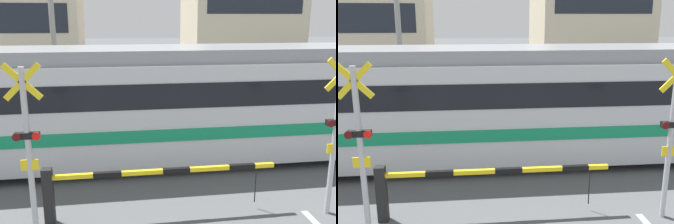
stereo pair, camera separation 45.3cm
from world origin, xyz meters
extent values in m
cube|color=#6B6051|center=(0.00, 9.80, 0.04)|extent=(50.00, 0.10, 0.08)
cube|color=#6B6051|center=(0.00, 11.24, 0.04)|extent=(50.00, 0.10, 0.08)
cube|color=silver|center=(-3.42, 10.52, 1.58)|extent=(19.45, 2.80, 2.71)
cube|color=gray|center=(-3.42, 10.52, 3.12)|extent=(19.25, 2.46, 0.36)
cube|color=#148C59|center=(-3.42, 10.52, 1.18)|extent=(19.47, 2.86, 0.32)
cube|color=black|center=(-3.42, 10.52, 2.20)|extent=(18.67, 2.84, 0.64)
cylinder|color=black|center=(2.61, 9.80, 0.38)|extent=(0.76, 0.12, 0.76)
cylinder|color=black|center=(2.61, 11.24, 0.38)|extent=(0.76, 0.12, 0.76)
cube|color=black|center=(-2.82, 7.27, 0.60)|extent=(0.20, 0.20, 1.20)
cube|color=yellow|center=(-0.45, 7.27, 1.00)|extent=(4.74, 0.09, 0.09)
cube|color=black|center=(-1.63, 7.27, 1.00)|extent=(0.57, 0.10, 0.10)
cube|color=black|center=(-0.21, 7.27, 1.00)|extent=(0.57, 0.10, 0.10)
cube|color=black|center=(1.21, 7.27, 1.00)|extent=(0.57, 0.10, 0.10)
cylinder|color=black|center=(1.54, 7.27, 0.55)|extent=(0.02, 0.02, 0.80)
cube|color=black|center=(2.82, 13.42, 0.60)|extent=(0.20, 0.20, 1.20)
cube|color=yellow|center=(0.45, 13.42, 1.00)|extent=(4.74, 0.09, 0.09)
cube|color=black|center=(1.63, 13.42, 1.00)|extent=(0.57, 0.10, 0.10)
cube|color=black|center=(0.21, 13.42, 1.00)|extent=(0.57, 0.10, 0.10)
cube|color=black|center=(-1.21, 13.42, 1.00)|extent=(0.57, 0.10, 0.10)
cylinder|color=black|center=(-1.54, 13.42, 0.55)|extent=(0.02, 0.02, 0.80)
cylinder|color=#B2B2B7|center=(-3.02, 6.85, 1.64)|extent=(0.11, 0.11, 3.27)
cube|color=yellow|center=(-3.02, 6.85, 3.01)|extent=(0.68, 0.04, 0.68)
cube|color=yellow|center=(-3.02, 6.85, 3.01)|extent=(0.68, 0.04, 0.68)
cube|color=black|center=(-3.02, 6.85, 2.03)|extent=(0.44, 0.12, 0.12)
cylinder|color=#4C0C0C|center=(-3.19, 6.77, 2.03)|extent=(0.15, 0.03, 0.15)
cylinder|color=red|center=(-2.85, 6.77, 2.03)|extent=(0.15, 0.03, 0.15)
cube|color=yellow|center=(-3.02, 6.83, 1.47)|extent=(0.32, 0.03, 0.20)
cylinder|color=#B2B2B7|center=(3.02, 6.85, 1.64)|extent=(0.11, 0.11, 3.27)
cylinder|color=#4C0C0C|center=(2.85, 6.77, 2.03)|extent=(0.15, 0.03, 0.15)
cube|color=yellow|center=(3.02, 6.83, 1.47)|extent=(0.32, 0.03, 0.20)
cylinder|color=#33384C|center=(0.64, 16.92, 0.40)|extent=(0.13, 0.13, 0.80)
cylinder|color=#33384C|center=(0.78, 16.92, 0.40)|extent=(0.13, 0.13, 0.80)
cube|color=navy|center=(0.71, 16.92, 1.12)|extent=(0.38, 0.22, 0.63)
sphere|color=tan|center=(0.71, 16.92, 1.55)|extent=(0.22, 0.22, 0.22)
cube|color=beige|center=(-6.07, 22.96, 3.71)|extent=(5.81, 5.15, 7.41)
cube|color=#1E232D|center=(-6.07, 20.38, 4.08)|extent=(4.88, 0.03, 1.48)
cube|color=beige|center=(6.41, 22.96, 4.79)|extent=(6.49, 5.15, 9.57)
cylinder|color=gray|center=(-3.77, 15.92, 3.93)|extent=(0.22, 0.22, 7.85)
camera|label=1|loc=(-1.45, 0.11, 4.09)|focal=40.00mm
camera|label=2|loc=(-1.00, 0.06, 4.09)|focal=40.00mm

